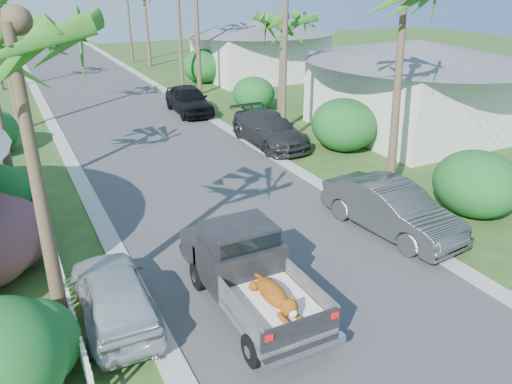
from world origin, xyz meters
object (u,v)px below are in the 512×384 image
house_right_far (258,52)px  utility_pole_b (285,51)px  parked_car_rm (269,129)px  utility_pole_d (128,13)px  house_right_near (413,90)px  parked_car_rf (189,100)px  palm_r_b (283,17)px  parked_car_rn (391,209)px  parked_car_ln (114,294)px  utility_pole_c (179,26)px  palm_l_a (7,24)px  pickup_truck (244,266)px

house_right_far → utility_pole_b: bearing=-113.5°
parked_car_rm → utility_pole_d: utility_pole_d is taller
parked_car_rm → house_right_near: house_right_near is taller
parked_car_rm → parked_car_rf: 7.92m
palm_r_b → parked_car_rn: bearing=-102.2°
parked_car_rm → palm_r_b: 5.66m
parked_car_rf → utility_pole_b: 9.16m
parked_car_ln → parked_car_rn: bearing=-175.5°
utility_pole_b → utility_pole_c: (0.00, 15.00, 0.00)m
house_right_near → utility_pole_d: utility_pole_d is taller
palm_l_a → utility_pole_b: 15.64m
utility_pole_d → parked_car_rf: bearing=-95.2°
parked_car_rf → utility_pole_b: (2.00, -8.11, 3.76)m
pickup_truck → parked_car_rf: 19.86m
house_right_near → house_right_far: 18.00m
parked_car_rm → utility_pole_c: (0.60, 14.68, 3.81)m
parked_car_rf → parked_car_ln: size_ratio=1.18×
parked_car_ln → house_right_near: bearing=-151.6°
pickup_truck → parked_car_rn: bearing=12.0°
parked_car_rf → house_right_far: (9.40, 8.89, 1.28)m
parked_car_ln → utility_pole_c: utility_pole_c is taller
palm_l_a → utility_pole_b: size_ratio=0.91×
parked_car_rn → parked_car_rf: bearing=84.9°
palm_r_b → parked_car_rm: bearing=-133.6°
palm_l_a → utility_pole_d: 41.77m
parked_car_rn → parked_car_rf: size_ratio=1.01×
parked_car_rm → parked_car_rf: size_ratio=1.09×
palm_r_b → utility_pole_b: utility_pole_b is taller
parked_car_rm → utility_pole_b: (0.60, -0.32, 3.81)m
house_right_far → utility_pole_d: bearing=119.6°
palm_r_b → utility_pole_d: 28.05m
utility_pole_c → utility_pole_d: same height
parked_car_rf → utility_pole_b: utility_pole_b is taller
house_right_near → utility_pole_c: 17.79m
parked_car_rf → palm_l_a: palm_l_a is taller
parked_car_ln → utility_pole_c: size_ratio=0.46×
house_right_far → parked_car_rm: bearing=-115.6°
house_right_far → utility_pole_b: (-7.40, -17.00, 2.48)m
parked_car_rf → parked_car_ln: 20.30m
house_right_far → utility_pole_b: utility_pole_b is taller
house_right_near → pickup_truck: bearing=-146.1°
parked_car_rm → pickup_truck: bearing=-120.9°
parked_car_ln → house_right_far: 32.71m
parked_car_rm → house_right_near: bearing=-9.1°
parked_car_rn → utility_pole_b: (1.53, 9.74, 3.78)m
parked_car_rf → utility_pole_d: utility_pole_d is taller
utility_pole_b → palm_l_a: bearing=-139.7°
pickup_truck → parked_car_rn: size_ratio=1.03×
pickup_truck → utility_pole_c: (7.44, 25.99, 3.59)m
parked_car_rf → house_right_far: house_right_far is taller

